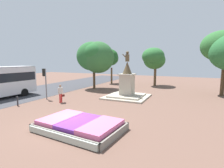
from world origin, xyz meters
The scene contains 9 objects.
ground_plane centered at (0.00, 0.00, 0.00)m, with size 76.80×76.80×0.00m, color brown.
flower_planter centered at (1.21, -0.45, 0.30)m, with size 5.25×3.63×0.66m.
statue_monument centered at (0.55, 9.54, 1.16)m, with size 4.60×4.60×5.14m.
traffic_light_mid_block centered at (-7.00, 4.97, 2.31)m, with size 0.41×0.28×3.28m.
pedestrian_with_handbag centered at (-4.52, 4.49, 1.02)m, with size 0.31×0.72×1.78m.
kerb_bollard_mid_b centered at (-7.23, 1.81, 0.48)m, with size 0.14×0.14×0.92m.
park_tree_far_left centered at (-6.46, 19.82, 4.67)m, with size 3.10×2.80×6.14m.
park_tree_behind_statue centered at (1.26, 20.19, 4.57)m, with size 3.69×4.32×6.19m.
park_tree_far_right centered at (-5.67, 13.24, 4.69)m, with size 5.50×4.61×6.80m.
Camera 1 is at (7.17, -8.66, 4.16)m, focal length 28.00 mm.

